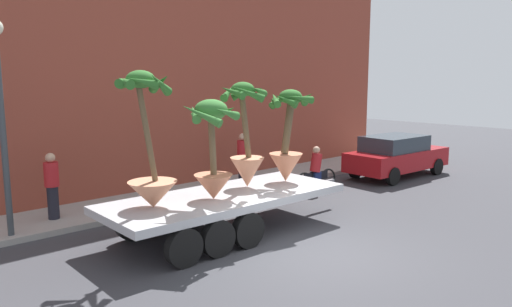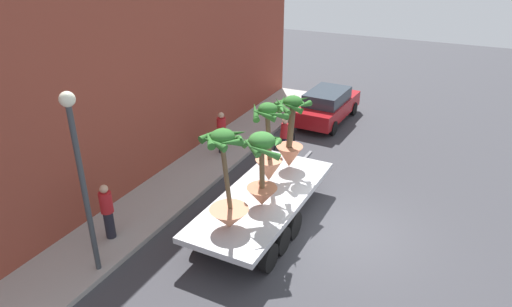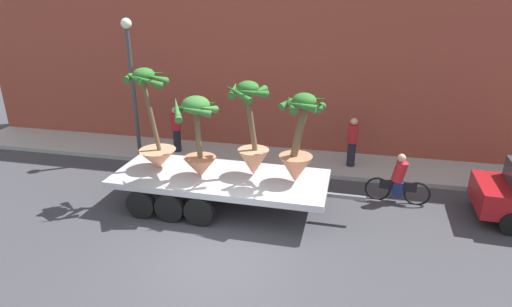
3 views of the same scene
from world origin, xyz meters
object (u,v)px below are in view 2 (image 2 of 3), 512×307
Objects in this scene: potted_palm_extra at (228,193)px; parked_car at (328,105)px; street_lamp at (79,163)px; potted_palm_middle at (262,171)px; pedestrian_far_left at (222,132)px; flatbed_trailer at (260,206)px; cyclist at (285,138)px; potted_palm_front at (290,136)px; potted_palm_rear at (269,150)px; pedestrian_near_gate at (107,210)px.

potted_palm_extra reaches higher than parked_car.
potted_palm_extra is at bearing -53.57° from street_lamp.
street_lamp is (-3.48, 3.08, 1.12)m from potted_palm_middle.
potted_palm_extra reaches higher than pedestrian_far_left.
flatbed_trailer is 1.55× the size of parked_car.
flatbed_trailer is 3.07× the size of potted_palm_middle.
potted_palm_extra is 7.16m from cyclist.
flatbed_trailer is at bearing -174.25° from parked_car.
pedestrian_far_left is 7.93m from street_lamp.
potted_palm_front reaches higher than parked_car.
potted_palm_rear reaches higher than flatbed_trailer.
potted_palm_middle is 1.46m from potted_palm_extra.
potted_palm_rear is 0.55× the size of street_lamp.
pedestrian_near_gate is 0.35× the size of street_lamp.
street_lamp is at bearing 171.49° from parked_car.
potted_palm_middle is 0.79× the size of potted_palm_extra.
parked_car is at bearing 6.69° from potted_palm_middle.
potted_palm_front reaches higher than potted_palm_middle.
flatbed_trailer is at bearing -137.34° from pedestrian_far_left.
pedestrian_near_gate is (-0.84, 3.44, -1.02)m from potted_palm_extra.
parked_car is at bearing 5.75° from flatbed_trailer.
parked_car is at bearing -8.51° from street_lamp.
potted_palm_front is at bearing -7.81° from potted_palm_rear.
pedestrian_far_left is 0.35× the size of street_lamp.
potted_palm_rear is at bearing 172.19° from potted_palm_front.
street_lamp is (-13.07, 1.96, 2.40)m from parked_car.
pedestrian_far_left is at bearing 31.76° from potted_palm_extra.
parked_car is at bearing -12.46° from pedestrian_near_gate.
potted_palm_extra is (-4.12, 0.06, -0.01)m from potted_palm_front.
pedestrian_far_left reaches higher than cyclist.
potted_palm_middle is at bearing -137.80° from pedestrian_far_left.
potted_palm_middle is 9.74m from parked_car.
potted_palm_rear is at bearing -164.06° from cyclist.
pedestrian_near_gate and pedestrian_far_left have the same top height.
pedestrian_far_left is (3.85, 3.55, 0.28)m from flatbed_trailer.
pedestrian_far_left is (-5.47, 2.61, 0.22)m from parked_car.
cyclist is 8.04m from pedestrian_near_gate.
pedestrian_near_gate reaches higher than parked_car.
potted_palm_rear is 1.44m from potted_palm_middle.
parked_car is 2.65× the size of pedestrian_far_left.
parked_car is at bearing 4.28° from potted_palm_extra.
flatbed_trailer is at bearing -178.63° from potted_palm_front.
parked_car is 12.15m from pedestrian_near_gate.
parked_car is 13.43m from street_lamp.
potted_palm_extra is 0.60× the size of street_lamp.
pedestrian_far_left is at bearing 42.66° from flatbed_trailer.
street_lamp is at bearing 142.30° from flatbed_trailer.
pedestrian_near_gate reaches higher than cyclist.
potted_palm_extra is at bearing -76.30° from pedestrian_near_gate.
potted_palm_extra reaches higher than potted_palm_front.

